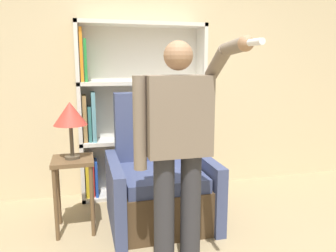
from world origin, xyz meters
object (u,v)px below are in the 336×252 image
(bookcase, at_px, (134,114))
(person_standing, at_px, (178,143))
(side_table, at_px, (74,176))
(table_lamp, at_px, (70,115))
(armchair, at_px, (159,183))

(bookcase, xyz_separation_m, person_standing, (0.07, -1.49, 0.00))
(side_table, xyz_separation_m, table_lamp, (-0.00, 0.00, 0.55))
(bookcase, bearing_deg, side_table, -132.84)
(armchair, bearing_deg, bookcase, 99.89)
(armchair, xyz_separation_m, person_standing, (-0.04, -0.80, 0.58))
(bookcase, height_order, armchair, bookcase)
(table_lamp, bearing_deg, person_standing, -46.07)
(bookcase, relative_size, side_table, 2.87)
(person_standing, relative_size, side_table, 2.44)
(table_lamp, bearing_deg, armchair, 2.25)
(side_table, bearing_deg, person_standing, -46.07)
(armchair, xyz_separation_m, side_table, (-0.79, -0.03, 0.15))
(bookcase, height_order, side_table, bookcase)
(bookcase, distance_m, person_standing, 1.49)
(armchair, bearing_deg, person_standing, -93.20)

